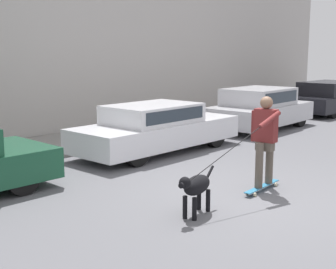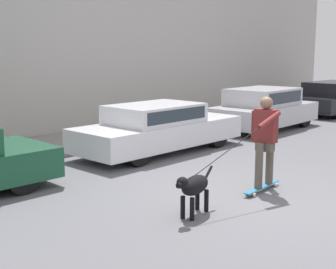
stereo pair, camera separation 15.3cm
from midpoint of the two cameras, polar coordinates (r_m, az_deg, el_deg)
The scene contains 8 objects.
ground_plane at distance 8.18m, azimuth 9.19°, elevation -7.37°, with size 36.00×36.00×0.00m, color slate.
back_wall at distance 13.11m, azimuth -17.68°, elevation 11.27°, with size 32.00×0.30×5.62m.
sidewalk_curb at distance 12.26m, azimuth -14.08°, elevation -1.30°, with size 30.00×2.17×0.16m.
parked_car_1 at distance 11.42m, azimuth -1.78°, elevation 0.74°, with size 4.53×1.70×1.19m.
parked_car_2 at distance 15.10m, azimuth 10.88°, elevation 3.09°, with size 4.01×1.87×1.30m.
parked_car_3 at distance 19.69m, azimuth 18.94°, elevation 4.26°, with size 4.34×1.91×1.27m.
dog at distance 7.02m, azimuth 2.80°, elevation -6.37°, with size 1.06×0.42×0.68m.
skateboarder at distance 8.33m, azimuth 11.20°, elevation -0.33°, with size 2.68×0.56×1.67m.
Camera 1 is at (-6.58, -4.22, 2.44)m, focal length 50.00 mm.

